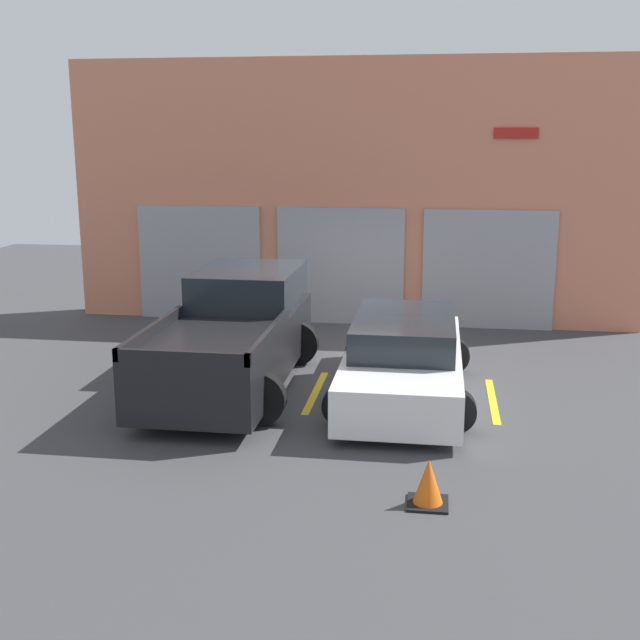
{
  "coord_description": "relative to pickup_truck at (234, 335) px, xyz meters",
  "views": [
    {
      "loc": [
        1.89,
        -14.28,
        4.15
      ],
      "look_at": [
        0.0,
        -1.44,
        1.1
      ],
      "focal_mm": 45.0,
      "sensor_mm": 36.0,
      "label": 1
    }
  ],
  "objects": [
    {
      "name": "shophouse_building",
      "position": [
        1.41,
        4.95,
        1.95
      ],
      "size": [
        12.41,
        0.68,
        5.7
      ],
      "color": "#D17A5B",
      "rests_on": "ground"
    },
    {
      "name": "parking_stripe_centre",
      "position": [
        4.27,
        -0.28,
        -0.84
      ],
      "size": [
        0.12,
        2.2,
        0.01
      ],
      "primitive_type": "cube",
      "color": "gold",
      "rests_on": "ground"
    },
    {
      "name": "traffic_cone",
      "position": [
        3.3,
        -4.09,
        -0.59
      ],
      "size": [
        0.47,
        0.47,
        0.55
      ],
      "color": "black",
      "rests_on": "ground"
    },
    {
      "name": "pickup_truck",
      "position": [
        0.0,
        0.0,
        0.0
      ],
      "size": [
        2.46,
        5.07,
        1.79
      ],
      "color": "black",
      "rests_on": "ground"
    },
    {
      "name": "ground_plane",
      "position": [
        1.42,
        1.66,
        -0.84
      ],
      "size": [
        28.0,
        28.0,
        0.0
      ],
      "primitive_type": "plane",
      "color": "#3D3D3F"
    },
    {
      "name": "parking_stripe_left",
      "position": [
        1.42,
        -0.28,
        -0.84
      ],
      "size": [
        0.12,
        2.2,
        0.01
      ],
      "primitive_type": "cube",
      "color": "gold",
      "rests_on": "ground"
    },
    {
      "name": "parking_stripe_far_left",
      "position": [
        -1.42,
        -0.28,
        -0.84
      ],
      "size": [
        0.12,
        2.2,
        0.01
      ],
      "primitive_type": "cube",
      "color": "gold",
      "rests_on": "ground"
    },
    {
      "name": "sedan_white",
      "position": [
        2.84,
        -0.25,
        -0.22
      ],
      "size": [
        2.2,
        4.71,
        1.3
      ],
      "color": "white",
      "rests_on": "ground"
    }
  ]
}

